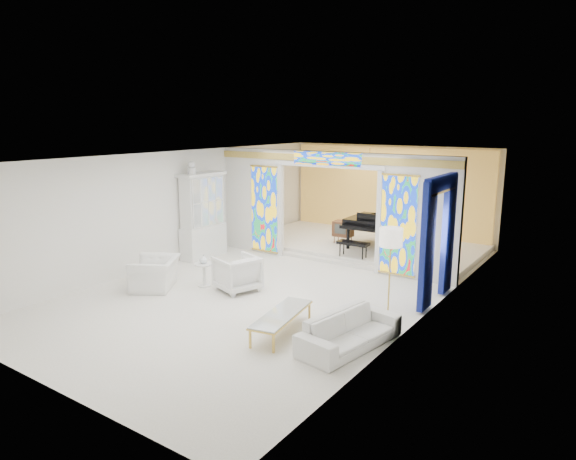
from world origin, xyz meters
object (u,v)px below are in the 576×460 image
Objects in this scene: coffee_table at (282,315)px; sofa at (350,331)px; grand_piano at (380,222)px; armchair_left at (155,273)px; armchair_right at (237,273)px; tv_console at (343,229)px; china_cabinet at (203,216)px.

sofa is at bearing 7.87° from coffee_table.
coffee_table is 6.49m from grand_piano.
grand_piano is at bearing 98.96° from coffee_table.
armchair_left is at bearing -117.36° from grand_piano.
armchair_right is 1.35× the size of tv_console.
china_cabinet is 5.09m from grand_piano.
grand_piano is (1.20, 5.01, 0.49)m from armchair_right.
armchair_left is 6.00m from tv_console.
sofa is at bearing 54.42° from armchair_left.
china_cabinet reaches higher than tv_console.
armchair_left is at bearing 97.11° from sofa.
tv_console reaches higher than sofa.
china_cabinet is at bearing -141.45° from grand_piano.
sofa is at bearing -63.20° from tv_console.
china_cabinet reaches higher than sofa.
coffee_table is 2.72× the size of tv_console.
sofa is 3.06× the size of tv_console.
sofa is (6.17, -2.91, -0.88)m from china_cabinet.
china_cabinet is 4.18m from tv_console.
grand_piano is at bearing 121.67° from armchair_left.
tv_console is at bearing 130.11° from armchair_left.
armchair_right is (1.64, 0.95, 0.05)m from armchair_left.
china_cabinet is 3.26m from armchair_right.
sofa is 6.65m from grand_piano.
armchair_right reaches higher than sofa.
coffee_table is at bearing -73.93° from tv_console.
armchair_right is 0.33× the size of grand_piano.
china_cabinet reaches higher than armchair_left.
armchair_right is 3.70m from sofa.
china_cabinet reaches higher than grand_piano.
tv_console is at bearing 39.33° from sofa.
sofa reaches higher than coffee_table.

